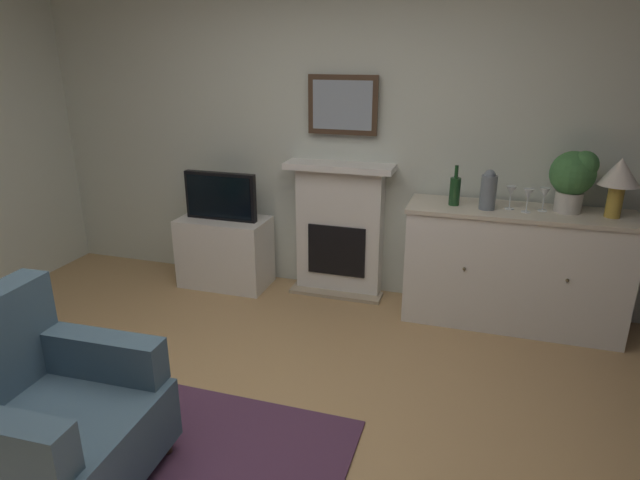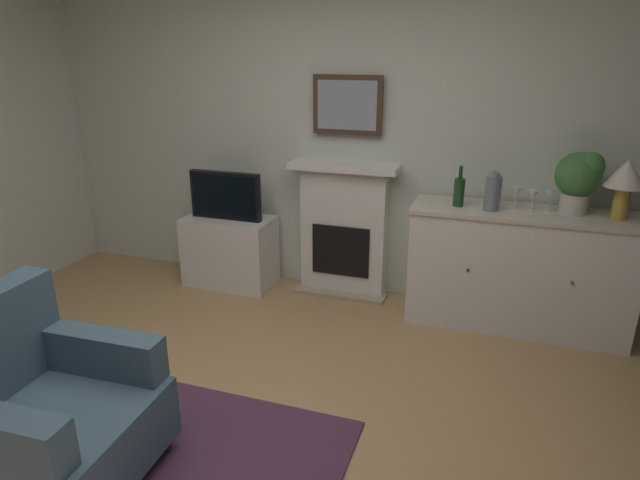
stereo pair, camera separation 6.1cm
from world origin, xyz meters
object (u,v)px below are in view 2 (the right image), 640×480
Objects in this scene: table_lamp at (626,178)px; tv_cabinet at (230,251)px; sideboard_cabinet at (517,270)px; wine_bottle at (459,191)px; potted_plant_small at (580,177)px; armchair at (42,413)px; wine_glass_left at (516,193)px; wine_glass_center at (533,196)px; fireplace_unit at (344,229)px; framed_picture at (347,105)px; wine_glass_right at (550,195)px; tv_set at (225,196)px; vase_decorative at (493,191)px.

table_lamp is 0.53× the size of tv_cabinet.
wine_bottle is (-0.46, -0.01, 0.55)m from sideboard_cabinet.
potted_plant_small reaches higher than armchair.
wine_glass_left and wine_glass_center have the same top height.
fireplace_unit is 1.49m from wine_glass_center.
sideboard_cabinet is 1.69× the size of armchair.
potted_plant_small reaches higher than wine_glass_center.
wine_glass_right is at bearing -7.72° from framed_picture.
tv_set is (-2.37, 0.04, -0.21)m from wine_glass_center.
tv_cabinet is 0.50m from tv_set.
potted_plant_small is 3.44m from armchair.
tv_set reaches higher than sideboard_cabinet.
fireplace_unit is 0.71× the size of sideboard_cabinet.
vase_decorative is at bearing 51.31° from armchair.
wine_glass_center is at bearing -147.84° from wine_glass_right.
tv_cabinet is at bearing 178.41° from wine_glass_center.
wine_bottle reaches higher than sideboard_cabinet.
sideboard_cabinet is 3.62× the size of potted_plant_small.
wine_glass_center is (1.40, -0.27, -0.54)m from framed_picture.
table_lamp is at bearing 5.33° from wine_glass_center.
potted_plant_small is (0.39, 0.05, 0.13)m from wine_glass_left.
table_lamp is 3.61m from armchair.
armchair is at bearing -133.10° from wine_glass_right.
wine_bottle is (0.90, -0.23, -0.55)m from framed_picture.
tv_set is at bearing -179.39° from wine_glass_right.
armchair is (0.28, -2.35, 0.08)m from tv_cabinet.
framed_picture is at bearing 166.48° from vase_decorative.
wine_bottle is at bearing -178.41° from wine_glass_left.
armchair is (0.28, -2.33, -0.42)m from tv_set.
framed_picture is at bearing 170.72° from sideboard_cabinet.
wine_glass_left is 0.22m from wine_glass_right.
wine_glass_center reaches higher than armchair.
tv_cabinet is at bearing 90.00° from tv_set.
vase_decorative is (-0.15, -0.05, 0.02)m from wine_glass_left.
table_lamp reaches higher than fireplace_unit.
potted_plant_small is at bearing 6.76° from wine_glass_left.
table_lamp reaches higher than tv_set.
wine_glass_left is at bearing -179.26° from sideboard_cabinet.
fireplace_unit reaches higher than sideboard_cabinet.
tv_set is at bearing -179.84° from table_lamp.
wine_glass_right is 0.38m from vase_decorative.
table_lamp reaches higher than tv_cabinet.
framed_picture reaches higher than sideboard_cabinet.
table_lamp is 0.93× the size of potted_plant_small.
armchair is (-1.60, -2.32, -0.61)m from wine_bottle.
wine_glass_center is 0.22× the size of tv_cabinet.
wine_bottle is 0.67× the size of potted_plant_small.
wine_glass_center is (0.49, -0.04, 0.01)m from wine_bottle.
potted_plant_small is at bearing 8.21° from sideboard_cabinet.
wine_bottle is 0.39× the size of tv_cabinet.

